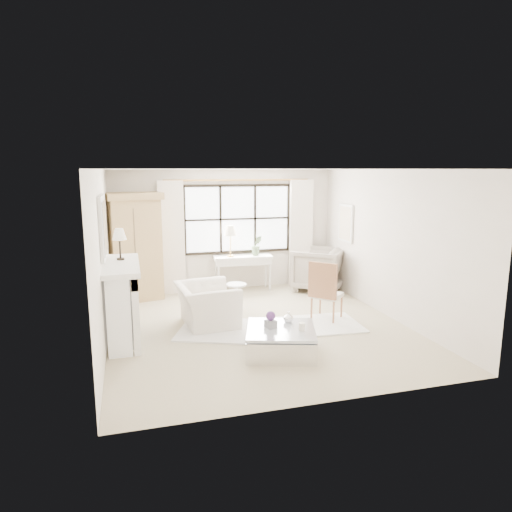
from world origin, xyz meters
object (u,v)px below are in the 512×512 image
object	(u,v)px
console_table	(243,273)
club_armchair	(207,305)
coffee_table	(281,341)
armoire	(135,246)

from	to	relation	value
console_table	club_armchair	bearing A→B (deg)	-116.25
club_armchair	coffee_table	distance (m)	1.77
console_table	club_armchair	size ratio (longest dim) A/B	1.19
club_armchair	coffee_table	xyz separation A→B (m)	(0.85, -1.54, -0.18)
console_table	coffee_table	world-z (taller)	console_table
console_table	club_armchair	distance (m)	2.40
armoire	club_armchair	bearing A→B (deg)	-74.17
coffee_table	club_armchair	bearing A→B (deg)	136.28
armoire	console_table	distance (m)	2.44
armoire	console_table	xyz separation A→B (m)	(2.33, 0.09, -0.74)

